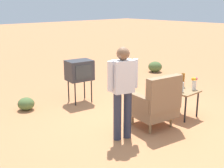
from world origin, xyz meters
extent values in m
plane|color=#C17A4C|center=(0.00, 0.00, 0.00)|extent=(60.00, 60.00, 0.00)
cylinder|color=#937047|center=(-0.40, -0.09, 0.11)|extent=(0.05, 0.05, 0.22)
cylinder|color=#937047|center=(0.13, -0.17, 0.11)|extent=(0.05, 0.05, 0.22)
cylinder|color=#937047|center=(-0.31, 0.44, 0.11)|extent=(0.05, 0.05, 0.22)
cylinder|color=#937047|center=(0.21, 0.35, 0.11)|extent=(0.05, 0.05, 0.22)
cube|color=#8C6B4C|center=(-0.09, 0.13, 0.32)|extent=(0.87, 0.87, 0.20)
cube|color=#8C6B4C|center=(-0.04, 0.45, 0.74)|extent=(0.78, 0.28, 0.64)
cube|color=#8C6B4C|center=(-0.41, 0.18, 0.55)|extent=(0.25, 0.70, 0.26)
cube|color=#8C6B4C|center=(0.22, 0.08, 0.55)|extent=(0.25, 0.70, 0.26)
cylinder|color=black|center=(-1.16, 0.04, 0.28)|extent=(0.04, 0.04, 0.56)
cylinder|color=black|center=(-0.71, 0.04, 0.28)|extent=(0.04, 0.04, 0.56)
cylinder|color=black|center=(-1.16, 0.49, 0.28)|extent=(0.04, 0.04, 0.56)
cylinder|color=black|center=(-0.71, 0.49, 0.28)|extent=(0.04, 0.04, 0.56)
cube|color=#937047|center=(-0.93, 0.26, 0.57)|extent=(0.56, 0.56, 0.03)
cylinder|color=black|center=(0.31, -1.85, 0.28)|extent=(0.03, 0.03, 0.55)
cylinder|color=black|center=(-0.12, -1.78, 0.28)|extent=(0.03, 0.03, 0.55)
cylinder|color=black|center=(0.26, -2.21, 0.28)|extent=(0.03, 0.03, 0.55)
cylinder|color=black|center=(-0.18, -2.14, 0.28)|extent=(0.03, 0.03, 0.55)
cube|color=#333338|center=(0.07, -1.99, 0.79)|extent=(0.66, 0.53, 0.48)
cube|color=#383D3F|center=(0.10, -1.77, 0.79)|extent=(0.42, 0.08, 0.34)
cylinder|color=#2D3347|center=(0.63, 0.17, 0.43)|extent=(0.14, 0.14, 0.86)
cylinder|color=#2D3347|center=(0.82, 0.11, 0.43)|extent=(0.14, 0.14, 0.86)
cube|color=silver|center=(0.73, 0.14, 1.14)|extent=(0.41, 0.32, 0.56)
cylinder|color=silver|center=(0.50, 0.21, 1.17)|extent=(0.09, 0.09, 0.50)
cylinder|color=silver|center=(0.96, 0.07, 1.17)|extent=(0.09, 0.09, 0.50)
sphere|color=brown|center=(0.73, 0.14, 1.53)|extent=(0.22, 0.22, 0.22)
cylinder|color=silver|center=(-0.82, 0.30, 0.69)|extent=(0.06, 0.06, 0.20)
cylinder|color=brown|center=(-1.15, 0.09, 0.74)|extent=(0.07, 0.07, 0.30)
cylinder|color=red|center=(-0.94, 0.05, 0.65)|extent=(0.07, 0.07, 0.12)
cylinder|color=#1E5623|center=(-0.77, 0.16, 0.75)|extent=(0.07, 0.07, 0.32)
cylinder|color=silver|center=(-1.14, 0.38, 0.68)|extent=(0.09, 0.09, 0.18)
sphere|color=yellow|center=(-1.14, 0.38, 0.82)|extent=(0.07, 0.07, 0.07)
sphere|color=#E04C66|center=(-1.18, 0.39, 0.82)|extent=(0.07, 0.07, 0.07)
sphere|color=orange|center=(-1.10, 0.37, 0.82)|extent=(0.07, 0.07, 0.07)
ellipsoid|color=#516B38|center=(-3.82, -2.83, 0.18)|extent=(0.48, 0.48, 0.37)
ellipsoid|color=#516B38|center=(1.31, -2.36, 0.14)|extent=(0.37, 0.37, 0.29)
camera|label=1|loc=(4.12, 3.56, 2.34)|focal=47.07mm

